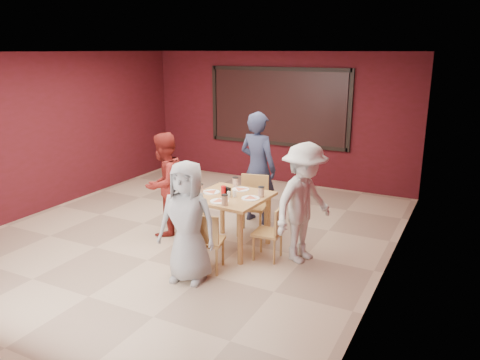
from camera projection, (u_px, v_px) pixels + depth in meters
The scene contains 11 objects.
floor at pixel (191, 233), 7.47m from camera, with size 7.00×7.00×0.00m, color tan.
window_blinds at pixel (278, 107), 9.98m from camera, with size 3.00×0.02×1.50m, color black.
dining_table at pixel (230, 202), 6.76m from camera, with size 1.08×1.08×0.96m.
chair_front at pixel (206, 239), 6.06m from camera, with size 0.49×0.49×0.82m.
chair_back at pixel (253, 201), 7.41m from camera, with size 0.53×0.53×0.92m.
chair_left at pixel (188, 211), 7.19m from camera, with size 0.41×0.41×0.77m.
chair_right at pixel (272, 230), 6.44m from camera, with size 0.40×0.40×0.77m.
diner_front at pixel (187, 222), 5.79m from camera, with size 0.76×0.49×1.55m, color #9E9E9E.
diner_back at pixel (258, 168), 7.76m from camera, with size 0.68×0.45×1.87m, color #2A2F4A.
diner_left at pixel (164, 184), 7.28m from camera, with size 0.79×0.61×1.62m, color maroon.
diner_right at pixel (304, 203), 6.32m from camera, with size 1.07×0.62×1.66m, color silver.
Camera 1 is at (3.89, -5.83, 2.84)m, focal length 35.00 mm.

